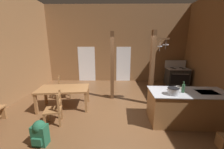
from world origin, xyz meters
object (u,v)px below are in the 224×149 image
at_px(ladderback_chair_near_window, 63,88).
at_px(bottle_tall_on_counter, 183,88).
at_px(backpack, 40,132).
at_px(ladderback_chair_by_post, 55,109).
at_px(kitchen_island, 187,107).
at_px(dining_table, 64,90).
at_px(stockpot_on_counter, 173,91).
at_px(stove_range, 177,76).
at_px(mixing_bowl_on_counter, 179,87).

bearing_deg(ladderback_chair_near_window, bottle_tall_on_counter, -23.39).
bearing_deg(backpack, ladderback_chair_by_post, 90.21).
xyz_separation_m(backpack, bottle_tall_on_counter, (3.55, 0.89, 0.74)).
relative_size(kitchen_island, ladderback_chair_by_post, 2.31).
xyz_separation_m(dining_table, backpack, (0.09, -1.77, -0.34)).
distance_m(stockpot_on_counter, bottle_tall_on_counter, 0.37).
distance_m(ladderback_chair_by_post, bottle_tall_on_counter, 3.61).
relative_size(stove_range, backpack, 2.21).
distance_m(stove_range, stockpot_on_counter, 4.27).
distance_m(kitchen_island, dining_table, 3.96).
xyz_separation_m(mixing_bowl_on_counter, bottle_tall_on_counter, (-0.06, -0.32, 0.09)).
bearing_deg(backpack, ladderback_chair_near_window, 99.64).
distance_m(ladderback_chair_near_window, mixing_bowl_on_counter, 4.32).
distance_m(backpack, bottle_tall_on_counter, 3.73).
xyz_separation_m(kitchen_island, ladderback_chair_near_window, (-4.21, 1.68, -0.01)).
height_order(ladderback_chair_near_window, stockpot_on_counter, stockpot_on_counter).
height_order(kitchen_island, stockpot_on_counter, stockpot_on_counter).
bearing_deg(ladderback_chair_near_window, stove_range, 18.72).
bearing_deg(ladderback_chair_by_post, mixing_bowl_on_counter, 6.36).
distance_m(stockpot_on_counter, mixing_bowl_on_counter, 0.63).
relative_size(stove_range, dining_table, 0.74).
bearing_deg(dining_table, bottle_tall_on_counter, -13.63).
height_order(kitchen_island, mixing_bowl_on_counter, mixing_bowl_on_counter).
bearing_deg(stockpot_on_counter, stove_range, 63.08).
bearing_deg(bottle_tall_on_counter, backpack, -165.96).
relative_size(backpack, stockpot_on_counter, 1.65).
xyz_separation_m(stove_range, stockpot_on_counter, (-1.92, -3.77, 0.55)).
xyz_separation_m(dining_table, ladderback_chair_by_post, (0.09, -0.96, -0.20)).
relative_size(stove_range, stockpot_on_counter, 3.65).
xyz_separation_m(ladderback_chair_near_window, bottle_tall_on_counter, (4.00, -1.73, 0.60)).
relative_size(ladderback_chair_by_post, backpack, 1.59).
xyz_separation_m(stockpot_on_counter, mixing_bowl_on_counter, (0.40, 0.48, -0.06)).
height_order(dining_table, stockpot_on_counter, stockpot_on_counter).
bearing_deg(ladderback_chair_near_window, stockpot_on_counter, -27.27).
distance_m(stove_range, bottle_tall_on_counter, 3.99).
xyz_separation_m(stove_range, mixing_bowl_on_counter, (-1.51, -3.29, 0.48)).
bearing_deg(kitchen_island, ladderback_chair_near_window, 158.32).
bearing_deg(mixing_bowl_on_counter, stove_range, 65.30).
xyz_separation_m(kitchen_island, stove_range, (1.36, 3.56, 0.02)).
xyz_separation_m(dining_table, mixing_bowl_on_counter, (3.71, -0.56, 0.32)).
bearing_deg(stove_range, ladderback_chair_near_window, -161.28).
distance_m(ladderback_chair_by_post, backpack, 0.82).
height_order(kitchen_island, ladderback_chair_near_window, ladderback_chair_near_window).
bearing_deg(backpack, mixing_bowl_on_counter, 18.54).
xyz_separation_m(kitchen_island, dining_table, (-3.86, 0.83, 0.18)).
height_order(stove_range, dining_table, stove_range).
height_order(dining_table, backpack, dining_table).
bearing_deg(stove_range, mixing_bowl_on_counter, -114.70).
bearing_deg(backpack, stockpot_on_counter, 12.84).
distance_m(kitchen_island, mixing_bowl_on_counter, 0.59).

